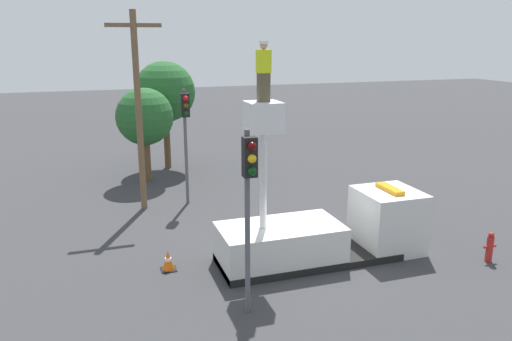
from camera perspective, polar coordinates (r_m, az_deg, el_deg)
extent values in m
plane|color=#38383A|center=(16.94, 5.94, -10.14)|extent=(120.00, 120.00, 0.00)
cube|color=black|center=(16.89, 5.95, -9.77)|extent=(5.95, 2.17, 0.24)
cube|color=silver|center=(16.30, 2.76, -8.51)|extent=(3.96, 2.11, 1.34)
cube|color=silver|center=(17.89, 14.80, -5.50)|extent=(2.00, 2.11, 2.12)
cube|color=black|center=(18.31, 17.55, -3.83)|extent=(0.03, 1.79, 0.85)
cube|color=orange|center=(17.54, 15.05, -2.04)|extent=(0.36, 1.26, 0.14)
cylinder|color=silver|center=(15.35, 0.82, -1.03)|extent=(0.22, 0.22, 3.18)
cube|color=silver|center=(14.93, 0.85, 6.15)|extent=(1.01, 1.01, 0.90)
cube|color=brown|center=(14.82, 0.86, 9.47)|extent=(0.34, 0.26, 0.84)
cube|color=#D1E519|center=(14.77, 0.88, 12.37)|extent=(0.40, 0.26, 0.66)
sphere|color=tan|center=(14.75, 0.88, 14.10)|extent=(0.23, 0.23, 0.23)
cylinder|color=white|center=(14.75, 0.88, 14.43)|extent=(0.26, 0.26, 0.09)
cylinder|color=#515156|center=(12.89, -0.99, -6.25)|extent=(0.14, 0.14, 4.99)
cube|color=black|center=(12.15, -0.73, 1.55)|extent=(0.34, 0.28, 1.00)
sphere|color=#490707|center=(11.91, -0.46, 2.80)|extent=(0.22, 0.22, 0.22)
sphere|color=gold|center=(11.98, -0.46, 1.35)|extent=(0.22, 0.22, 0.22)
sphere|color=#083710|center=(12.06, -0.46, -0.08)|extent=(0.22, 0.22, 0.22)
cylinder|color=#515156|center=(21.87, -8.02, 2.59)|extent=(0.14, 0.14, 5.06)
cube|color=black|center=(21.35, -8.10, 7.40)|extent=(0.34, 0.28, 1.00)
sphere|color=red|center=(21.13, -8.04, 8.18)|extent=(0.22, 0.22, 0.22)
sphere|color=#503C07|center=(21.17, -8.01, 7.34)|extent=(0.22, 0.22, 0.22)
sphere|color=#083710|center=(21.21, -7.98, 6.52)|extent=(0.22, 0.22, 0.22)
cylinder|color=#B2231E|center=(18.28, 25.13, -8.12)|extent=(0.22, 0.22, 0.87)
sphere|color=#B2231E|center=(18.11, 25.30, -6.68)|extent=(0.19, 0.19, 0.19)
cylinder|color=#B2231E|center=(18.14, 24.76, -7.96)|extent=(0.12, 0.09, 0.09)
cylinder|color=#B2231E|center=(18.36, 25.55, -7.77)|extent=(0.12, 0.09, 0.09)
cube|color=black|center=(16.43, -9.96, -11.07)|extent=(0.48, 0.48, 0.03)
cone|color=orange|center=(16.29, -10.01, -10.06)|extent=(0.40, 0.40, 0.67)
cylinder|color=white|center=(16.28, -10.01, -9.96)|extent=(0.21, 0.21, 0.09)
cylinder|color=brown|center=(28.46, -10.13, 3.38)|extent=(0.36, 0.36, 3.13)
sphere|color=#235B28|center=(28.05, -10.39, 8.85)|extent=(3.32, 3.32, 3.32)
cylinder|color=brown|center=(26.02, -12.34, 1.31)|extent=(0.36, 0.36, 2.35)
sphere|color=#235B28|center=(25.61, -12.61, 6.04)|extent=(2.86, 2.86, 2.86)
cylinder|color=brown|center=(21.23, -13.25, 6.32)|extent=(0.26, 0.26, 8.23)
cube|color=brown|center=(21.02, -13.84, 15.83)|extent=(2.20, 0.16, 0.16)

